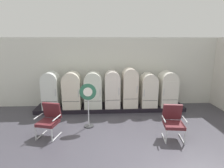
{
  "coord_description": "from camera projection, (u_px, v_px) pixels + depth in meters",
  "views": [
    {
      "loc": [
        -0.34,
        -4.32,
        2.78
      ],
      "look_at": [
        0.05,
        2.75,
        1.15
      ],
      "focal_mm": 29.88,
      "sensor_mm": 36.0,
      "label": 1
    }
  ],
  "objects": [
    {
      "name": "refrigerator_1",
      "position": [
        72.0,
        89.0,
        7.39
      ],
      "size": [
        0.7,
        0.68,
        1.45
      ],
      "color": "silver",
      "rests_on": "display_plinth"
    },
    {
      "name": "armchair_right",
      "position": [
        173.0,
        120.0,
        5.39
      ],
      "size": [
        0.67,
        0.7,
        0.99
      ],
      "color": "silver",
      "rests_on": "ground"
    },
    {
      "name": "refrigerator_0",
      "position": [
        51.0,
        89.0,
        7.34
      ],
      "size": [
        0.62,
        0.67,
        1.46
      ],
      "color": "silver",
      "rests_on": "display_plinth"
    },
    {
      "name": "refrigerator_3",
      "position": [
        112.0,
        88.0,
        7.48
      ],
      "size": [
        0.6,
        0.7,
        1.48
      ],
      "color": "silver",
      "rests_on": "display_plinth"
    },
    {
      "name": "refrigerator_5",
      "position": [
        148.0,
        89.0,
        7.58
      ],
      "size": [
        0.63,
        0.71,
        1.37
      ],
      "color": "silver",
      "rests_on": "display_plinth"
    },
    {
      "name": "display_plinth",
      "position": [
        111.0,
        107.0,
        7.77
      ],
      "size": [
        6.05,
        0.95,
        0.16
      ],
      "primitive_type": "cube",
      "color": "black",
      "rests_on": "ground"
    },
    {
      "name": "refrigerator_6",
      "position": [
        168.0,
        88.0,
        7.63
      ],
      "size": [
        0.66,
        0.73,
        1.43
      ],
      "color": "silver",
      "rests_on": "display_plinth"
    },
    {
      "name": "back_wall",
      "position": [
        110.0,
        72.0,
        8.07
      ],
      "size": [
        11.76,
        0.12,
        2.93
      ],
      "color": "silver",
      "rests_on": "ground"
    },
    {
      "name": "refrigerator_2",
      "position": [
        93.0,
        89.0,
        7.43
      ],
      "size": [
        0.69,
        0.66,
        1.44
      ],
      "color": "silver",
      "rests_on": "display_plinth"
    },
    {
      "name": "sign_stand",
      "position": [
        88.0,
        104.0,
        6.03
      ],
      "size": [
        0.54,
        0.32,
        1.47
      ],
      "color": "#2D2D30",
      "rests_on": "ground"
    },
    {
      "name": "ground",
      "position": [
        116.0,
        151.0,
        4.85
      ],
      "size": [
        12.0,
        10.0,
        0.05
      ],
      "primitive_type": "cube",
      "color": "#3E3C45"
    },
    {
      "name": "refrigerator_4",
      "position": [
        130.0,
        86.0,
        7.52
      ],
      "size": [
        0.59,
        0.72,
        1.58
      ],
      "color": "silver",
      "rests_on": "display_plinth"
    },
    {
      "name": "armchair_left",
      "position": [
        49.0,
        118.0,
        5.53
      ],
      "size": [
        0.72,
        0.76,
        0.99
      ],
      "color": "silver",
      "rests_on": "ground"
    }
  ]
}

